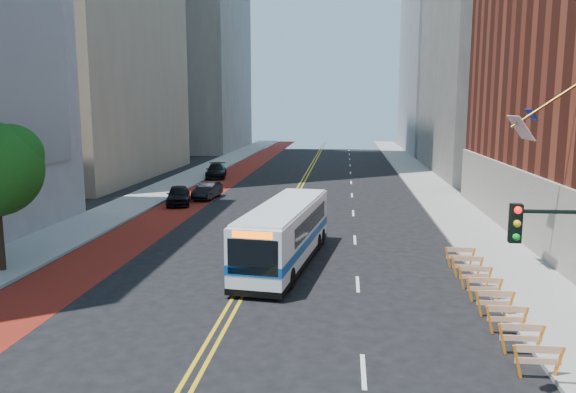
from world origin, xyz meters
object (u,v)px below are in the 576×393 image
(transit_bus, at_px, (285,233))
(car_b, at_px, (207,191))
(car_c, at_px, (216,171))
(traffic_signal, at_px, (560,266))
(car_a, at_px, (178,195))

(transit_bus, xyz_separation_m, car_b, (-8.37, 18.27, -0.86))
(car_b, bearing_deg, car_c, 104.81)
(traffic_signal, height_order, transit_bus, traffic_signal)
(car_c, bearing_deg, car_b, -89.42)
(transit_bus, height_order, car_c, transit_bus)
(traffic_signal, bearing_deg, car_b, 118.21)
(car_a, bearing_deg, car_b, 47.61)
(traffic_signal, distance_m, car_c, 47.68)
(traffic_signal, relative_size, car_b, 1.24)
(car_a, height_order, car_b, car_a)
(traffic_signal, distance_m, car_a, 33.14)
(car_b, bearing_deg, traffic_signal, -56.93)
(traffic_signal, relative_size, transit_bus, 0.47)
(car_a, distance_m, car_c, 16.08)
(traffic_signal, distance_m, transit_bus, 14.85)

